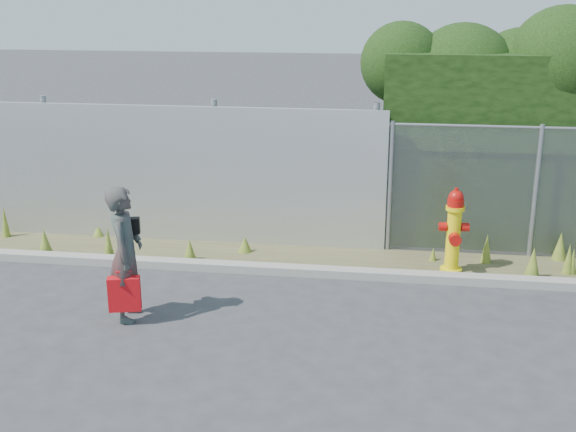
# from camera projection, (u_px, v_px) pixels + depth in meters

# --- Properties ---
(ground) EXTENTS (80.00, 80.00, 0.00)m
(ground) POSITION_uv_depth(u_px,v_px,m) (296.00, 331.00, 8.64)
(ground) COLOR #343436
(ground) RESTS_ON ground
(curb) EXTENTS (16.00, 0.22, 0.12)m
(curb) POSITION_uv_depth(u_px,v_px,m) (313.00, 271.00, 10.32)
(curb) COLOR gray
(curb) RESTS_ON ground
(weed_strip) EXTENTS (16.00, 1.28, 0.54)m
(weed_strip) POSITION_uv_depth(u_px,v_px,m) (335.00, 253.00, 10.86)
(weed_strip) COLOR #4E482C
(weed_strip) RESTS_ON ground
(corrugated_fence) EXTENTS (8.50, 0.21, 2.30)m
(corrugated_fence) POSITION_uv_depth(u_px,v_px,m) (121.00, 173.00, 11.58)
(corrugated_fence) COLOR #BABDC2
(corrugated_fence) RESTS_ON ground
(fire_hydrant) EXTENTS (0.42, 0.38, 1.26)m
(fire_hydrant) POSITION_uv_depth(u_px,v_px,m) (454.00, 232.00, 10.26)
(fire_hydrant) COLOR yellow
(fire_hydrant) RESTS_ON ground
(woman) EXTENTS (0.48, 0.66, 1.69)m
(woman) POSITION_uv_depth(u_px,v_px,m) (126.00, 254.00, 8.76)
(woman) COLOR #0E5C53
(woman) RESTS_ON ground
(red_tote_bag) EXTENTS (0.38, 0.14, 0.50)m
(red_tote_bag) POSITION_uv_depth(u_px,v_px,m) (124.00, 294.00, 8.70)
(red_tote_bag) COLOR red
(black_shoulder_bag) EXTENTS (0.26, 0.11, 0.20)m
(black_shoulder_bag) POSITION_uv_depth(u_px,v_px,m) (129.00, 226.00, 8.80)
(black_shoulder_bag) COLOR black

